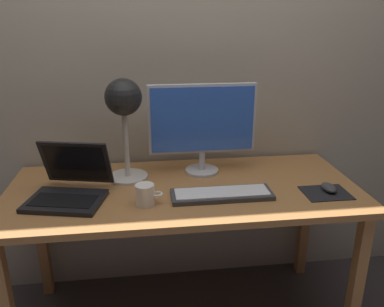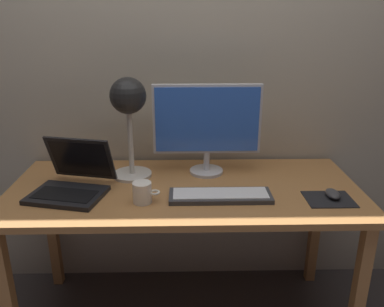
{
  "view_description": "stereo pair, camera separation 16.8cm",
  "coord_description": "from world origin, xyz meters",
  "px_view_note": "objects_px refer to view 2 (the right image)",
  "views": [
    {
      "loc": [
        -0.17,
        -1.62,
        1.49
      ],
      "look_at": [
        0.03,
        -0.05,
        0.92
      ],
      "focal_mm": 36.48,
      "sensor_mm": 36.0,
      "label": 1
    },
    {
      "loc": [
        -0.0,
        -1.63,
        1.49
      ],
      "look_at": [
        0.03,
        -0.05,
        0.92
      ],
      "focal_mm": 36.48,
      "sensor_mm": 36.0,
      "label": 2
    }
  ],
  "objects_px": {
    "monitor": "(207,123)",
    "coffee_mug": "(143,193)",
    "keyboard_main": "(221,195)",
    "mouse": "(333,194)",
    "desk_lamp": "(129,105)",
    "laptop": "(74,177)"
  },
  "relations": [
    {
      "from": "monitor",
      "to": "coffee_mug",
      "type": "distance_m",
      "value": 0.48
    },
    {
      "from": "monitor",
      "to": "coffee_mug",
      "type": "xyz_separation_m",
      "value": [
        -0.28,
        -0.32,
        -0.21
      ]
    },
    {
      "from": "keyboard_main",
      "to": "mouse",
      "type": "xyz_separation_m",
      "value": [
        0.48,
        -0.01,
        0.01
      ]
    },
    {
      "from": "keyboard_main",
      "to": "mouse",
      "type": "height_order",
      "value": "mouse"
    },
    {
      "from": "desk_lamp",
      "to": "monitor",
      "type": "bearing_deg",
      "value": 5.01
    },
    {
      "from": "keyboard_main",
      "to": "monitor",
      "type": "bearing_deg",
      "value": 98.7
    },
    {
      "from": "desk_lamp",
      "to": "laptop",
      "type": "bearing_deg",
      "value": -145.63
    },
    {
      "from": "keyboard_main",
      "to": "mouse",
      "type": "distance_m",
      "value": 0.48
    },
    {
      "from": "monitor",
      "to": "desk_lamp",
      "type": "bearing_deg",
      "value": -174.99
    },
    {
      "from": "laptop",
      "to": "monitor",
      "type": "bearing_deg",
      "value": 17.89
    },
    {
      "from": "laptop",
      "to": "coffee_mug",
      "type": "height_order",
      "value": "laptop"
    },
    {
      "from": "monitor",
      "to": "mouse",
      "type": "xyz_separation_m",
      "value": [
        0.53,
        -0.3,
        -0.23
      ]
    },
    {
      "from": "desk_lamp",
      "to": "mouse",
      "type": "bearing_deg",
      "value": -16.56
    },
    {
      "from": "monitor",
      "to": "coffee_mug",
      "type": "bearing_deg",
      "value": -131.85
    },
    {
      "from": "monitor",
      "to": "desk_lamp",
      "type": "height_order",
      "value": "desk_lamp"
    },
    {
      "from": "desk_lamp",
      "to": "coffee_mug",
      "type": "xyz_separation_m",
      "value": [
        0.08,
        -0.29,
        -0.31
      ]
    },
    {
      "from": "keyboard_main",
      "to": "desk_lamp",
      "type": "height_order",
      "value": "desk_lamp"
    },
    {
      "from": "laptop",
      "to": "mouse",
      "type": "distance_m",
      "value": 1.13
    },
    {
      "from": "keyboard_main",
      "to": "laptop",
      "type": "xyz_separation_m",
      "value": [
        -0.65,
        0.09,
        0.05
      ]
    },
    {
      "from": "monitor",
      "to": "keyboard_main",
      "type": "bearing_deg",
      "value": -81.3
    },
    {
      "from": "desk_lamp",
      "to": "coffee_mug",
      "type": "height_order",
      "value": "desk_lamp"
    },
    {
      "from": "monitor",
      "to": "keyboard_main",
      "type": "height_order",
      "value": "monitor"
    }
  ]
}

